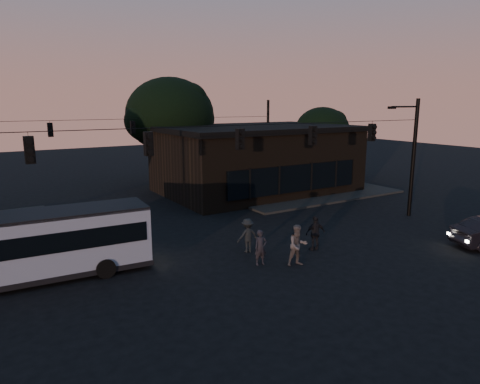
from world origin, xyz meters
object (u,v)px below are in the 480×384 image
pedestrian_a (261,247)px  pedestrian_d (248,235)px  pedestrian_c (315,233)px  building (256,159)px  bus (22,245)px  pedestrian_b (298,245)px

pedestrian_a → pedestrian_d: 1.78m
pedestrian_d → pedestrian_c: bearing=156.6°
building → pedestrian_a: (-9.16, -14.01, -1.90)m
bus → pedestrian_c: 13.18m
pedestrian_b → pedestrian_d: 2.86m
pedestrian_a → pedestrian_b: (1.36, -0.97, 0.14)m
bus → pedestrian_b: size_ratio=5.40×
bus → pedestrian_c: (12.75, -3.28, -0.71)m
bus → pedestrian_d: size_ratio=6.03×
pedestrian_d → pedestrian_b: bearing=113.0°
pedestrian_c → pedestrian_b: bearing=42.1°
pedestrian_a → pedestrian_b: size_ratio=0.86×
pedestrian_d → building: bearing=-121.9°
bus → pedestrian_b: bearing=-19.0°
bus → pedestrian_c: size_ratio=5.80×
pedestrian_b → pedestrian_a: bearing=158.4°
bus → pedestrian_a: bus is taller
pedestrian_a → pedestrian_b: 1.67m
pedestrian_d → bus: bearing=-6.6°
building → pedestrian_a: 16.84m
pedestrian_a → pedestrian_c: (3.43, 0.19, 0.07)m
building → pedestrian_b: building is taller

